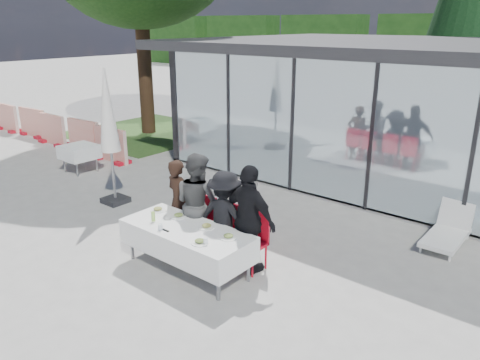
{
  "coord_description": "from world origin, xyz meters",
  "views": [
    {
      "loc": [
        4.9,
        -4.95,
        3.9
      ],
      "look_at": [
        -0.16,
        1.2,
        1.19
      ],
      "focal_mm": 35.0,
      "sensor_mm": 36.0,
      "label": 1
    }
  ],
  "objects_px": {
    "plate_d": "(228,237)",
    "plate_extra": "(200,242)",
    "juice_bottle": "(153,216)",
    "lounger": "(449,230)",
    "diner_chair_c": "(230,229)",
    "plate_a": "(158,209)",
    "folded_eyeglasses": "(166,230)",
    "diner_chair_b": "(203,220)",
    "diner_chair_d": "(254,238)",
    "dining_table": "(187,240)",
    "spare_table_left": "(79,152)",
    "diner_d": "(249,220)",
    "construction_barriers": "(54,131)",
    "diner_a": "(179,202)",
    "plate_b": "(179,216)",
    "diner_c": "(225,217)",
    "market_umbrella": "(108,119)",
    "diner_chair_a": "(184,213)",
    "plate_c": "(207,226)",
    "diner_b": "(198,203)"
  },
  "relations": [
    {
      "from": "folded_eyeglasses",
      "to": "market_umbrella",
      "type": "bearing_deg",
      "value": 157.21
    },
    {
      "from": "diner_chair_b",
      "to": "diner_chair_d",
      "type": "height_order",
      "value": "same"
    },
    {
      "from": "plate_d",
      "to": "plate_extra",
      "type": "bearing_deg",
      "value": -118.04
    },
    {
      "from": "lounger",
      "to": "market_umbrella",
      "type": "bearing_deg",
      "value": -157.47
    },
    {
      "from": "plate_b",
      "to": "construction_barriers",
      "type": "relative_size",
      "value": 0.03
    },
    {
      "from": "diner_chair_c",
      "to": "construction_barriers",
      "type": "height_order",
      "value": "construction_barriers"
    },
    {
      "from": "diner_a",
      "to": "diner_b",
      "type": "bearing_deg",
      "value": -166.41
    },
    {
      "from": "diner_a",
      "to": "plate_a",
      "type": "xyz_separation_m",
      "value": [
        -0.07,
        -0.44,
        -0.02
      ]
    },
    {
      "from": "plate_c",
      "to": "spare_table_left",
      "type": "distance_m",
      "value": 6.54
    },
    {
      "from": "diner_chair_a",
      "to": "plate_b",
      "type": "bearing_deg",
      "value": -51.58
    },
    {
      "from": "juice_bottle",
      "to": "plate_d",
      "type": "bearing_deg",
      "value": 12.41
    },
    {
      "from": "dining_table",
      "to": "diner_c",
      "type": "height_order",
      "value": "diner_c"
    },
    {
      "from": "diner_chair_d",
      "to": "spare_table_left",
      "type": "relative_size",
      "value": 1.13
    },
    {
      "from": "diner_b",
      "to": "plate_a",
      "type": "relative_size",
      "value": 6.69
    },
    {
      "from": "diner_chair_d",
      "to": "plate_b",
      "type": "bearing_deg",
      "value": -156.77
    },
    {
      "from": "diner_a",
      "to": "spare_table_left",
      "type": "height_order",
      "value": "diner_a"
    },
    {
      "from": "plate_b",
      "to": "folded_eyeglasses",
      "type": "bearing_deg",
      "value": -64.36
    },
    {
      "from": "diner_chair_d",
      "to": "diner_b",
      "type": "bearing_deg",
      "value": -173.81
    },
    {
      "from": "diner_chair_a",
      "to": "diner_d",
      "type": "height_order",
      "value": "diner_d"
    },
    {
      "from": "plate_a",
      "to": "folded_eyeglasses",
      "type": "height_order",
      "value": "plate_a"
    },
    {
      "from": "plate_c",
      "to": "folded_eyeglasses",
      "type": "height_order",
      "value": "plate_c"
    },
    {
      "from": "folded_eyeglasses",
      "to": "juice_bottle",
      "type": "bearing_deg",
      "value": 163.76
    },
    {
      "from": "dining_table",
      "to": "spare_table_left",
      "type": "xyz_separation_m",
      "value": [
        -6.07,
        1.89,
        0.02
      ]
    },
    {
      "from": "plate_d",
      "to": "construction_barriers",
      "type": "distance_m",
      "value": 10.67
    },
    {
      "from": "plate_a",
      "to": "plate_b",
      "type": "xyz_separation_m",
      "value": [
        0.48,
        0.04,
        0.0
      ]
    },
    {
      "from": "spare_table_left",
      "to": "diner_chair_a",
      "type": "bearing_deg",
      "value": -12.33
    },
    {
      "from": "diner_chair_a",
      "to": "plate_d",
      "type": "bearing_deg",
      "value": -20.56
    },
    {
      "from": "plate_b",
      "to": "diner_chair_b",
      "type": "bearing_deg",
      "value": 82.31
    },
    {
      "from": "diner_chair_c",
      "to": "folded_eyeglasses",
      "type": "bearing_deg",
      "value": -113.72
    },
    {
      "from": "plate_b",
      "to": "lounger",
      "type": "xyz_separation_m",
      "value": [
        3.43,
        3.53,
        -0.52
      ]
    },
    {
      "from": "plate_a",
      "to": "plate_b",
      "type": "bearing_deg",
      "value": 4.54
    },
    {
      "from": "diner_a",
      "to": "plate_c",
      "type": "height_order",
      "value": "diner_a"
    },
    {
      "from": "diner_d",
      "to": "plate_b",
      "type": "height_order",
      "value": "diner_d"
    },
    {
      "from": "diner_chair_b",
      "to": "diner_c",
      "type": "distance_m",
      "value": 0.69
    },
    {
      "from": "diner_chair_c",
      "to": "juice_bottle",
      "type": "distance_m",
      "value": 1.31
    },
    {
      "from": "dining_table",
      "to": "diner_c",
      "type": "bearing_deg",
      "value": 65.66
    },
    {
      "from": "plate_d",
      "to": "diner_b",
      "type": "bearing_deg",
      "value": 156.89
    },
    {
      "from": "plate_d",
      "to": "diner_d",
      "type": "bearing_deg",
      "value": 86.16
    },
    {
      "from": "diner_chair_c",
      "to": "plate_d",
      "type": "height_order",
      "value": "diner_chair_c"
    },
    {
      "from": "diner_c",
      "to": "plate_c",
      "type": "relative_size",
      "value": 5.97
    },
    {
      "from": "dining_table",
      "to": "lounger",
      "type": "xyz_separation_m",
      "value": [
        3.02,
        3.76,
        -0.28
      ]
    },
    {
      "from": "plate_c",
      "to": "diner_chair_b",
      "type": "bearing_deg",
      "value": 138.02
    },
    {
      "from": "lounger",
      "to": "diner_chair_c",
      "type": "bearing_deg",
      "value": -132.25
    },
    {
      "from": "plate_c",
      "to": "diner_chair_a",
      "type": "bearing_deg",
      "value": 153.63
    },
    {
      "from": "dining_table",
      "to": "market_umbrella",
      "type": "height_order",
      "value": "market_umbrella"
    },
    {
      "from": "diner_d",
      "to": "dining_table",
      "type": "bearing_deg",
      "value": 43.76
    },
    {
      "from": "diner_d",
      "to": "lounger",
      "type": "relative_size",
      "value": 1.35
    },
    {
      "from": "plate_extra",
      "to": "construction_barriers",
      "type": "distance_m",
      "value": 10.59
    },
    {
      "from": "diner_chair_d",
      "to": "plate_c",
      "type": "bearing_deg",
      "value": -135.88
    },
    {
      "from": "dining_table",
      "to": "construction_barriers",
      "type": "height_order",
      "value": "construction_barriers"
    }
  ]
}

